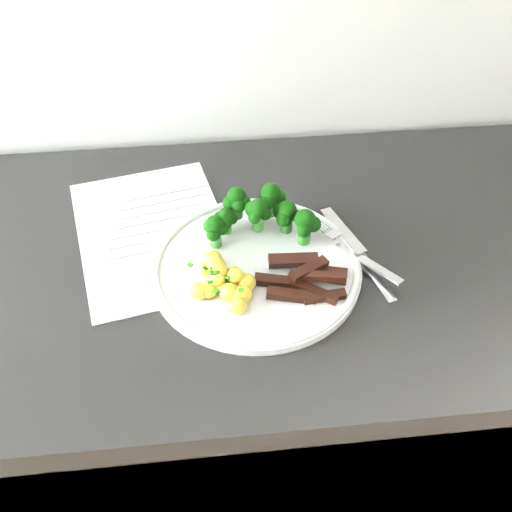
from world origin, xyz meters
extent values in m
cube|color=black|center=(0.04, 1.68, 0.44)|extent=(2.36, 0.59, 0.89)
cube|color=white|center=(-0.14, 1.74, 0.89)|extent=(0.28, 0.35, 0.00)
cube|color=slate|center=(-0.12, 1.83, 0.89)|extent=(0.14, 0.03, 0.00)
cube|color=slate|center=(-0.12, 1.81, 0.89)|extent=(0.14, 0.03, 0.00)
cube|color=slate|center=(-0.13, 1.79, 0.89)|extent=(0.13, 0.03, 0.00)
cube|color=slate|center=(-0.13, 1.77, 0.89)|extent=(0.13, 0.03, 0.00)
cube|color=slate|center=(-0.14, 1.74, 0.89)|extent=(0.12, 0.03, 0.00)
cube|color=slate|center=(-0.14, 1.72, 0.89)|extent=(0.12, 0.03, 0.00)
cube|color=slate|center=(-0.15, 1.70, 0.89)|extent=(0.11, 0.03, 0.00)
cylinder|color=white|center=(0.01, 1.65, 0.89)|extent=(0.30, 0.30, 0.01)
torus|color=white|center=(0.01, 1.65, 0.90)|extent=(0.29, 0.29, 0.01)
cylinder|color=#2C6924|center=(0.02, 1.71, 0.92)|extent=(0.02, 0.02, 0.02)
sphere|color=black|center=(0.03, 1.71, 0.94)|extent=(0.02, 0.02, 0.02)
sphere|color=black|center=(0.01, 1.72, 0.94)|extent=(0.02, 0.02, 0.02)
sphere|color=black|center=(0.01, 1.70, 0.94)|extent=(0.02, 0.02, 0.02)
sphere|color=black|center=(0.02, 1.71, 0.95)|extent=(0.03, 0.03, 0.03)
cylinder|color=#2C6924|center=(0.06, 1.71, 0.91)|extent=(0.02, 0.02, 0.02)
sphere|color=black|center=(0.07, 1.71, 0.93)|extent=(0.02, 0.02, 0.02)
sphere|color=black|center=(0.06, 1.72, 0.93)|extent=(0.02, 0.02, 0.02)
sphere|color=black|center=(0.06, 1.71, 0.93)|extent=(0.02, 0.02, 0.02)
sphere|color=black|center=(0.06, 1.71, 0.94)|extent=(0.03, 0.03, 0.03)
cylinder|color=#2C6924|center=(-0.03, 1.72, 0.91)|extent=(0.01, 0.01, 0.02)
sphere|color=black|center=(-0.02, 1.72, 0.92)|extent=(0.02, 0.02, 0.02)
sphere|color=black|center=(-0.03, 1.73, 0.92)|extent=(0.02, 0.02, 0.02)
sphere|color=black|center=(-0.03, 1.72, 0.92)|extent=(0.02, 0.02, 0.02)
sphere|color=black|center=(-0.03, 1.71, 0.92)|extent=(0.02, 0.02, 0.02)
sphere|color=black|center=(-0.03, 1.72, 0.93)|extent=(0.02, 0.02, 0.02)
cylinder|color=#2C6924|center=(0.04, 1.74, 0.92)|extent=(0.02, 0.02, 0.03)
sphere|color=black|center=(0.05, 1.74, 0.94)|extent=(0.02, 0.02, 0.02)
sphere|color=black|center=(0.04, 1.75, 0.94)|extent=(0.02, 0.02, 0.02)
sphere|color=black|center=(0.04, 1.73, 0.94)|extent=(0.02, 0.02, 0.02)
sphere|color=black|center=(0.04, 1.74, 0.95)|extent=(0.03, 0.03, 0.03)
cylinder|color=#2C6924|center=(-0.01, 1.74, 0.92)|extent=(0.02, 0.02, 0.02)
sphere|color=black|center=(0.00, 1.74, 0.94)|extent=(0.02, 0.02, 0.02)
sphere|color=black|center=(-0.01, 1.75, 0.94)|extent=(0.02, 0.02, 0.02)
sphere|color=black|center=(-0.02, 1.74, 0.94)|extent=(0.02, 0.02, 0.02)
sphere|color=black|center=(-0.01, 1.73, 0.94)|extent=(0.02, 0.02, 0.02)
sphere|color=black|center=(-0.01, 1.74, 0.95)|extent=(0.03, 0.03, 0.03)
cylinder|color=#2C6924|center=(0.08, 1.69, 0.91)|extent=(0.02, 0.02, 0.03)
sphere|color=black|center=(0.10, 1.69, 0.93)|extent=(0.02, 0.02, 0.02)
sphere|color=black|center=(0.08, 1.70, 0.93)|extent=(0.02, 0.02, 0.02)
sphere|color=black|center=(0.08, 1.68, 0.93)|extent=(0.02, 0.02, 0.02)
sphere|color=black|center=(0.08, 1.69, 0.94)|extent=(0.03, 0.03, 0.03)
cylinder|color=#2C6924|center=(-0.04, 1.69, 0.91)|extent=(0.02, 0.02, 0.02)
sphere|color=black|center=(-0.03, 1.70, 0.93)|extent=(0.02, 0.02, 0.02)
sphere|color=black|center=(-0.05, 1.70, 0.93)|extent=(0.02, 0.02, 0.02)
sphere|color=black|center=(-0.05, 1.68, 0.93)|extent=(0.02, 0.02, 0.02)
sphere|color=black|center=(-0.04, 1.69, 0.94)|extent=(0.03, 0.03, 0.03)
ellipsoid|color=#F0E254|center=(-0.05, 1.62, 0.91)|extent=(0.02, 0.02, 0.02)
ellipsoid|color=#F0E254|center=(-0.05, 1.65, 0.91)|extent=(0.03, 0.03, 0.03)
ellipsoid|color=#F0E254|center=(-0.04, 1.60, 0.91)|extent=(0.02, 0.02, 0.02)
ellipsoid|color=#F0E254|center=(-0.02, 1.62, 0.91)|extent=(0.03, 0.02, 0.02)
ellipsoid|color=#F0E254|center=(-0.03, 1.59, 0.91)|extent=(0.03, 0.03, 0.03)
ellipsoid|color=#F0E254|center=(-0.05, 1.60, 0.91)|extent=(0.03, 0.02, 0.02)
ellipsoid|color=#F0E254|center=(-0.06, 1.60, 0.91)|extent=(0.03, 0.02, 0.02)
ellipsoid|color=#F0E254|center=(-0.01, 1.60, 0.91)|extent=(0.03, 0.03, 0.03)
ellipsoid|color=#F0E254|center=(-0.07, 1.60, 0.91)|extent=(0.03, 0.02, 0.02)
ellipsoid|color=#F0E254|center=(-0.05, 1.60, 0.92)|extent=(0.02, 0.02, 0.02)
ellipsoid|color=#F0E254|center=(-0.05, 1.62, 0.92)|extent=(0.03, 0.03, 0.02)
ellipsoid|color=#F0E254|center=(-0.06, 1.62, 0.92)|extent=(0.02, 0.02, 0.02)
ellipsoid|color=#F0E254|center=(-0.05, 1.62, 0.92)|extent=(0.03, 0.03, 0.03)
ellipsoid|color=#F0E254|center=(-0.02, 1.58, 0.91)|extent=(0.03, 0.03, 0.02)
ellipsoid|color=#F0E254|center=(-0.02, 1.56, 0.91)|extent=(0.03, 0.02, 0.02)
ellipsoid|color=#F0E254|center=(-0.05, 1.60, 0.92)|extent=(0.02, 0.02, 0.02)
ellipsoid|color=#F0E254|center=(-0.04, 1.61, 0.92)|extent=(0.03, 0.02, 0.02)
ellipsoid|color=#F0E254|center=(-0.02, 1.61, 0.92)|extent=(0.02, 0.02, 0.02)
cube|color=#21650C|center=(-0.08, 1.62, 0.93)|extent=(0.01, 0.01, 0.00)
cube|color=#21650C|center=(-0.05, 1.61, 0.93)|extent=(0.01, 0.01, 0.00)
cube|color=#21650C|center=(-0.02, 1.57, 0.93)|extent=(0.01, 0.01, 0.00)
cube|color=#21650C|center=(-0.06, 1.62, 0.93)|extent=(0.01, 0.01, 0.00)
cube|color=#21650C|center=(-0.05, 1.57, 0.93)|extent=(0.01, 0.01, 0.00)
cube|color=#21650C|center=(-0.05, 1.61, 0.93)|extent=(0.01, 0.01, 0.00)
cube|color=#21650C|center=(-0.06, 1.59, 0.93)|extent=(0.01, 0.01, 0.00)
cube|color=#21650C|center=(-0.03, 1.61, 0.92)|extent=(0.01, 0.01, 0.00)
cube|color=#21650C|center=(-0.05, 1.60, 0.93)|extent=(0.01, 0.01, 0.00)
cube|color=#21650C|center=(-0.05, 1.57, 0.93)|extent=(0.01, 0.01, 0.00)
cube|color=#21650C|center=(-0.03, 1.60, 0.93)|extent=(0.01, 0.01, 0.00)
cube|color=#21650C|center=(-0.04, 1.62, 0.92)|extent=(0.01, 0.01, 0.00)
cube|color=#21650C|center=(-0.05, 1.60, 0.93)|extent=(0.01, 0.01, 0.00)
cube|color=#21650C|center=(-0.06, 1.61, 0.93)|extent=(0.01, 0.01, 0.00)
cube|color=black|center=(0.11, 1.62, 0.90)|extent=(0.06, 0.03, 0.01)
cube|color=black|center=(0.09, 1.57, 0.90)|extent=(0.06, 0.02, 0.01)
cube|color=black|center=(0.05, 1.58, 0.90)|extent=(0.07, 0.03, 0.02)
cube|color=black|center=(0.08, 1.58, 0.90)|extent=(0.07, 0.05, 0.01)
cube|color=black|center=(0.04, 1.61, 0.90)|extent=(0.07, 0.03, 0.02)
cube|color=black|center=(0.08, 1.61, 0.91)|extent=(0.06, 0.04, 0.01)
cube|color=black|center=(0.06, 1.64, 0.91)|extent=(0.07, 0.02, 0.02)
cube|color=black|center=(0.09, 1.60, 0.91)|extent=(0.07, 0.03, 0.01)
cube|color=black|center=(0.10, 1.60, 0.91)|extent=(0.06, 0.03, 0.01)
cube|color=silver|center=(0.17, 1.63, 0.90)|extent=(0.08, 0.10, 0.02)
cube|color=silver|center=(0.13, 1.69, 0.91)|extent=(0.03, 0.03, 0.01)
cylinder|color=silver|center=(0.12, 1.71, 0.91)|extent=(0.02, 0.03, 0.00)
cylinder|color=silver|center=(0.11, 1.71, 0.91)|extent=(0.02, 0.03, 0.00)
cylinder|color=silver|center=(0.11, 1.71, 0.91)|extent=(0.02, 0.03, 0.00)
cylinder|color=silver|center=(0.11, 1.71, 0.91)|extent=(0.02, 0.03, 0.00)
cube|color=silver|center=(0.15, 1.70, 0.90)|extent=(0.05, 0.12, 0.01)
cube|color=silver|center=(0.17, 1.61, 0.89)|extent=(0.04, 0.10, 0.02)
camera|label=1|loc=(-0.05, 1.04, 1.51)|focal=42.77mm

